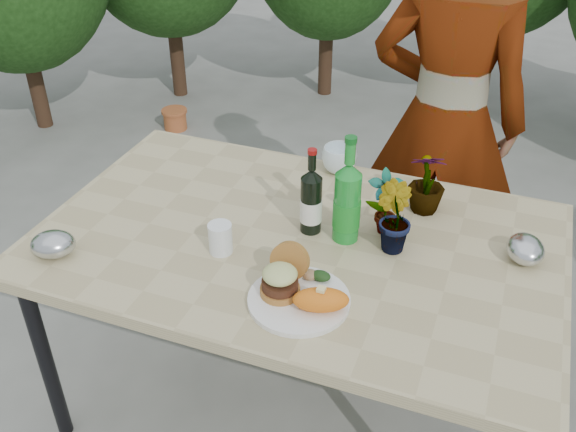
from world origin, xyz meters
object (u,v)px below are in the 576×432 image
(wine_bottle, at_px, (311,202))
(person, at_px, (446,122))
(patio_table, at_px, (297,252))
(dinner_plate, at_px, (299,300))

(wine_bottle, distance_m, person, 0.81)
(patio_table, distance_m, dinner_plate, 0.31)
(patio_table, height_order, dinner_plate, dinner_plate)
(dinner_plate, xyz_separation_m, wine_bottle, (-0.08, 0.33, 0.10))
(patio_table, bearing_deg, dinner_plate, -68.98)
(patio_table, relative_size, person, 0.96)
(dinner_plate, height_order, wine_bottle, wine_bottle)
(wine_bottle, xyz_separation_m, person, (0.29, 0.75, -0.02))
(dinner_plate, bearing_deg, person, 79.26)
(person, bearing_deg, dinner_plate, 79.85)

